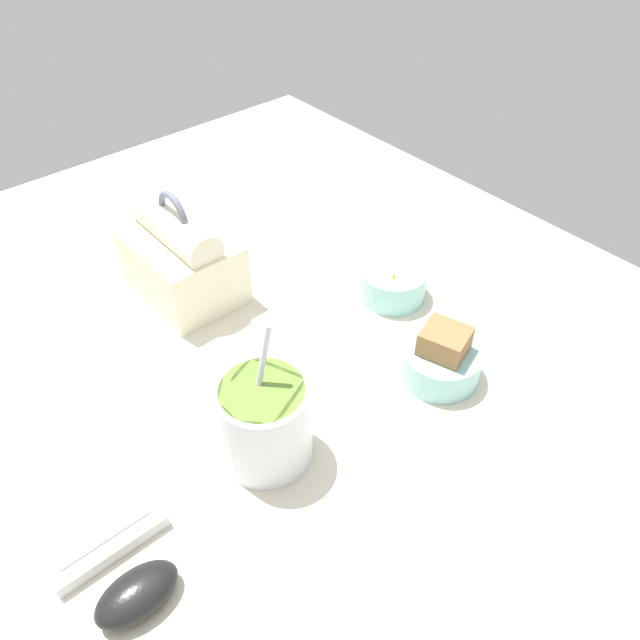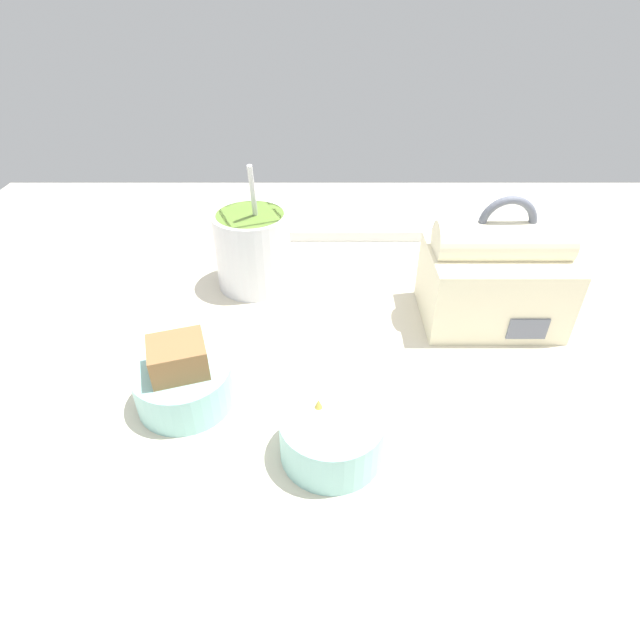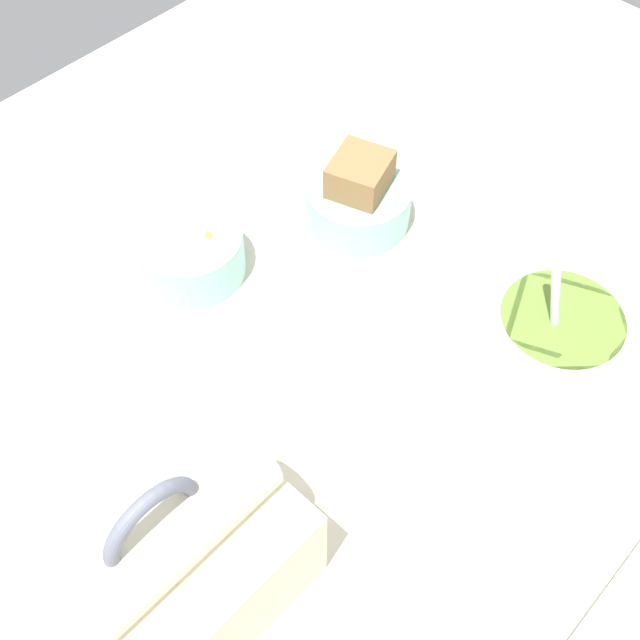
{
  "view_description": "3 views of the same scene",
  "coord_description": "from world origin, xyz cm",
  "views": [
    {
      "loc": [
        -49.48,
        37.19,
        63.94
      ],
      "look_at": [
        -1.81,
        -3.62,
        7.0
      ],
      "focal_mm": 35.0,
      "sensor_mm": 36.0,
      "label": 1
    },
    {
      "loc": [
        -1.64,
        -51.83,
        41.84
      ],
      "look_at": [
        -1.81,
        -3.62,
        7.0
      ],
      "focal_mm": 28.0,
      "sensor_mm": 36.0,
      "label": 2
    },
    {
      "loc": [
        27.74,
        24.3,
        62.41
      ],
      "look_at": [
        -1.81,
        -3.62,
        7.0
      ],
      "focal_mm": 45.0,
      "sensor_mm": 36.0,
      "label": 3
    }
  ],
  "objects": [
    {
      "name": "desk_surface",
      "position": [
        0.0,
        0.0,
        1.0
      ],
      "size": [
        140.0,
        110.0,
        2.0
      ],
      "color": "beige",
      "rests_on": "ground"
    },
    {
      "name": "lunch_bag",
      "position": [
        21.1,
        4.05,
        8.27
      ],
      "size": [
        17.62,
        12.87,
        17.43
      ],
      "color": "#EFE5C1",
      "rests_on": "desk_surface"
    },
    {
      "name": "soup_cup",
      "position": [
        -11.4,
        12.88,
        7.87
      ],
      "size": [
        10.87,
        10.87,
        18.84
      ],
      "color": "silver",
      "rests_on": "desk_surface"
    },
    {
      "name": "bento_bowl_sandwich",
      "position": [
        -16.43,
        -12.13,
        5.04
      ],
      "size": [
        10.52,
        10.52,
        8.14
      ],
      "color": "#93D1CC",
      "rests_on": "desk_surface"
    },
    {
      "name": "bento_bowl_snacks",
      "position": [
        -0.55,
        -19.22,
        4.61
      ],
      "size": [
        10.13,
        10.13,
        5.9
      ],
      "color": "#93D1CC",
      "rests_on": "desk_surface"
    }
  ]
}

